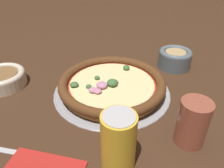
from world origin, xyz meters
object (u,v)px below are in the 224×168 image
Objects in this scene: drinking_cup at (192,123)px; beverage_can at (118,141)px; bowl_near at (175,58)px; pizza at (112,84)px; pizza_tray at (112,90)px; bowl_far at (2,78)px; fork at (40,157)px.

beverage_can is at bearing -120.62° from drinking_cup.
pizza is at bearing -106.16° from bowl_near.
pizza_tray is 2.47× the size of bowl_far.
fork is (0.03, -0.28, -0.00)m from pizza_tray.
pizza is 0.33m from bowl_far.
drinking_cup is 0.17m from beverage_can.
pizza is at bearing 131.54° from beverage_can.
pizza is at bearing 170.16° from drinking_cup.
bowl_near is (0.07, 0.26, 0.03)m from pizza_tray.
bowl_near is 0.54m from fork.
pizza_tray is 0.26m from beverage_can.
fork is at bearing -82.92° from pizza.
bowl_far is 0.77× the size of fork.
beverage_can is (0.17, -0.19, 0.04)m from pizza.
bowl_near is 0.90× the size of beverage_can.
bowl_far is at bearing -129.19° from bowl_near.
pizza is at bearing 32.68° from bowl_far.
fork is 1.44× the size of beverage_can.
bowl_near is 0.35m from drinking_cup.
beverage_can is at bearing 7.66° from fork.
bowl_far is at bearing -147.29° from pizza_tray.
pizza_tray reaches higher than fork.
fork is (-0.04, -0.53, -0.03)m from bowl_near.
beverage_can is (0.09, -0.44, 0.03)m from bowl_near.
beverage_can is at bearing -78.30° from bowl_near.
pizza_tray is 2.73× the size of beverage_can.
beverage_can reaches higher than pizza.
bowl_near is at bearing 120.57° from drinking_cup.
beverage_can is (0.45, -0.01, 0.04)m from bowl_far.
bowl_far is 1.11× the size of beverage_can.
pizza_tray is 0.28m from fork.
beverage_can is at bearing -0.83° from bowl_far.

